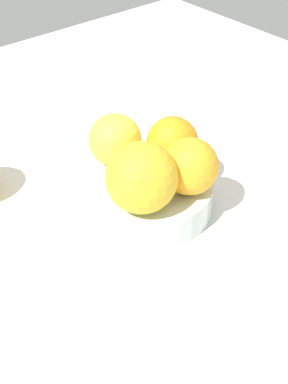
{
  "coord_description": "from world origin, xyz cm",
  "views": [
    {
      "loc": [
        -35.34,
        -41.91,
        43.97
      ],
      "look_at": [
        0.0,
        0.0,
        2.28
      ],
      "focal_mm": 53.44,
      "sensor_mm": 36.0,
      "label": 1
    }
  ],
  "objects_px": {
    "folded_napkin": "(61,116)",
    "fruit_bowl": "(144,195)",
    "orange_in_bowl_0": "(190,166)",
    "orange_in_bowl_1": "(172,142)",
    "orange_in_bowl_2": "(142,178)",
    "orange_in_bowl_3": "(118,139)"
  },
  "relations": [
    {
      "from": "folded_napkin",
      "to": "fruit_bowl",
      "type": "bearing_deg",
      "value": -100.29
    },
    {
      "from": "fruit_bowl",
      "to": "orange_in_bowl_0",
      "type": "distance_m",
      "value": 0.08
    },
    {
      "from": "orange_in_bowl_1",
      "to": "fruit_bowl",
      "type": "bearing_deg",
      "value": -172.26
    },
    {
      "from": "orange_in_bowl_2",
      "to": "orange_in_bowl_3",
      "type": "height_order",
      "value": "orange_in_bowl_2"
    },
    {
      "from": "fruit_bowl",
      "to": "orange_in_bowl_1",
      "type": "height_order",
      "value": "orange_in_bowl_1"
    },
    {
      "from": "fruit_bowl",
      "to": "orange_in_bowl_2",
      "type": "xyz_separation_m",
      "value": [
        -0.03,
        -0.03,
        0.06
      ]
    },
    {
      "from": "orange_in_bowl_0",
      "to": "folded_napkin",
      "type": "relative_size",
      "value": 0.54
    },
    {
      "from": "fruit_bowl",
      "to": "orange_in_bowl_0",
      "type": "xyz_separation_m",
      "value": [
        0.03,
        -0.05,
        0.05
      ]
    },
    {
      "from": "orange_in_bowl_0",
      "to": "orange_in_bowl_1",
      "type": "bearing_deg",
      "value": 67.78
    },
    {
      "from": "orange_in_bowl_1",
      "to": "folded_napkin",
      "type": "distance_m",
      "value": 0.25
    },
    {
      "from": "fruit_bowl",
      "to": "orange_in_bowl_1",
      "type": "distance_m",
      "value": 0.07
    },
    {
      "from": "orange_in_bowl_1",
      "to": "orange_in_bowl_2",
      "type": "xyz_separation_m",
      "value": [
        -0.08,
        -0.04,
        0.01
      ]
    },
    {
      "from": "fruit_bowl",
      "to": "orange_in_bowl_1",
      "type": "bearing_deg",
      "value": 7.74
    },
    {
      "from": "fruit_bowl",
      "to": "folded_napkin",
      "type": "height_order",
      "value": "fruit_bowl"
    },
    {
      "from": "fruit_bowl",
      "to": "orange_in_bowl_1",
      "type": "relative_size",
      "value": 2.62
    },
    {
      "from": "orange_in_bowl_0",
      "to": "folded_napkin",
      "type": "height_order",
      "value": "orange_in_bowl_0"
    },
    {
      "from": "fruit_bowl",
      "to": "folded_napkin",
      "type": "xyz_separation_m",
      "value": [
        0.05,
        0.25,
        -0.02
      ]
    },
    {
      "from": "fruit_bowl",
      "to": "orange_in_bowl_3",
      "type": "xyz_separation_m",
      "value": [
        0.0,
        0.05,
        0.05
      ]
    },
    {
      "from": "orange_in_bowl_3",
      "to": "orange_in_bowl_0",
      "type": "bearing_deg",
      "value": -75.75
    },
    {
      "from": "orange_in_bowl_0",
      "to": "orange_in_bowl_3",
      "type": "distance_m",
      "value": 0.1
    },
    {
      "from": "fruit_bowl",
      "to": "folded_napkin",
      "type": "relative_size",
      "value": 1.35
    },
    {
      "from": "orange_in_bowl_3",
      "to": "folded_napkin",
      "type": "relative_size",
      "value": 0.53
    }
  ]
}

